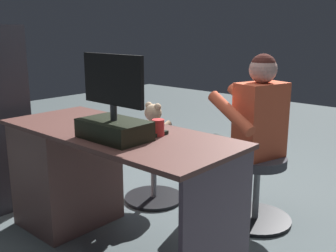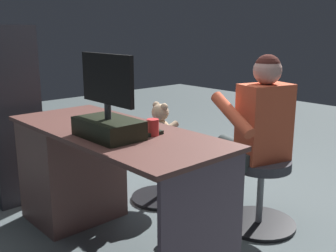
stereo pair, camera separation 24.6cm
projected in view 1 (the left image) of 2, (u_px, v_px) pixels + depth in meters
The scene contains 12 objects.
ground_plane at pixel (159, 224), 2.73m from camera, with size 10.00×10.00×0.00m, color #536062.
desk at pixel (76, 170), 2.63m from camera, with size 1.51×0.62×0.73m.
monitor at pixel (114, 117), 2.09m from camera, with size 0.43×0.24×0.44m.
keyboard at pixel (133, 128), 2.29m from camera, with size 0.42×0.14×0.02m, color black.
computer_mouse at pixel (99, 119), 2.49m from camera, with size 0.06×0.10×0.04m, color #2F2A31.
cup at pixel (158, 128), 2.17m from camera, with size 0.07×0.07×0.09m, color red.
tv_remote at pixel (93, 127), 2.34m from camera, with size 0.04×0.15×0.02m, color black.
notebook_binder at pixel (130, 131), 2.23m from camera, with size 0.22×0.30×0.02m, color beige.
office_chair_teddy at pixel (154, 167), 3.06m from camera, with size 0.45×0.45×0.46m.
teddy_bear at pixel (154, 125), 2.99m from camera, with size 0.21×0.22×0.30m.
visitor_chair at pixel (257, 186), 2.72m from camera, with size 0.49×0.49×0.46m.
person at pixel (246, 125), 2.66m from camera, with size 0.60×0.56×1.14m.
Camera 1 is at (-1.71, 1.82, 1.30)m, focal length 42.84 mm.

